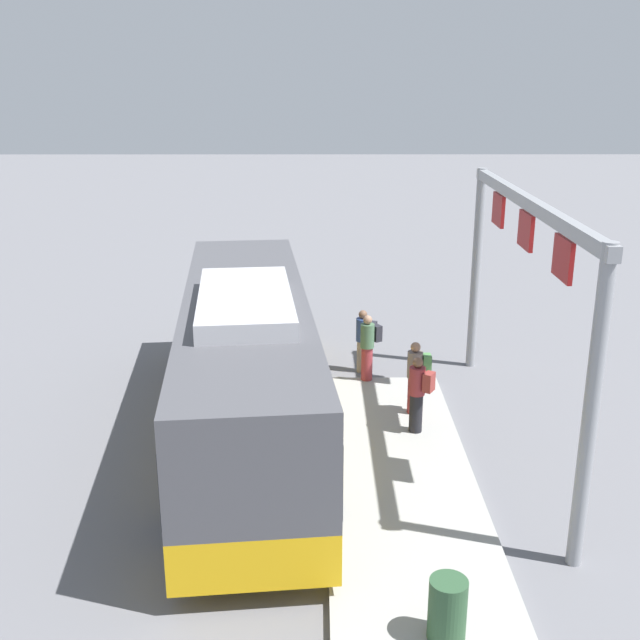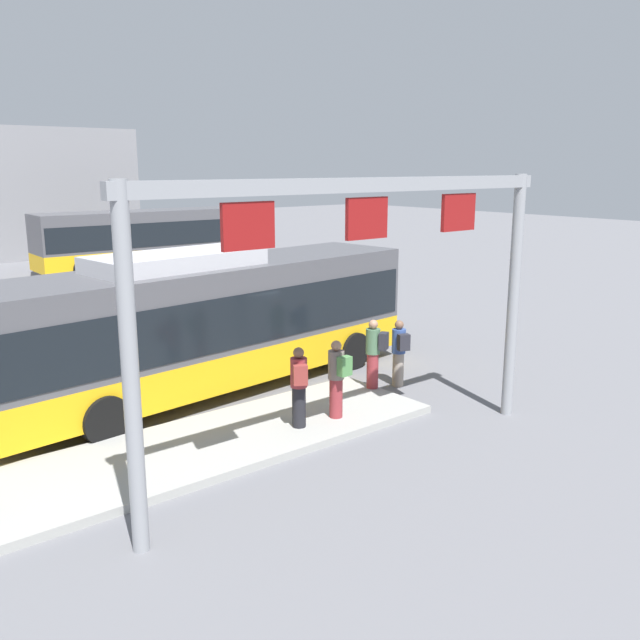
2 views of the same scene
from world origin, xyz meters
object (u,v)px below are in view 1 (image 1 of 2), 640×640
person_waiting_near (364,339)px  person_waiting_mid (418,393)px  trash_bin (447,609)px  bus_main (247,358)px  person_boarding (368,346)px  person_waiting_far (416,376)px

person_waiting_near → person_waiting_mid: person_waiting_mid is taller
person_waiting_mid → trash_bin: person_waiting_mid is taller
trash_bin → bus_main: bearing=26.9°
person_boarding → person_waiting_far: size_ratio=1.00×
person_waiting_mid → trash_bin: 6.27m
person_waiting_near → trash_bin: bearing=112.6°
person_waiting_near → trash_bin: (-10.07, -0.55, -0.28)m
person_waiting_mid → person_waiting_far: (0.95, -0.07, 0.00)m
person_waiting_near → person_boarding: bearing=113.2°
person_waiting_near → person_waiting_far: bearing=128.5°
person_waiting_mid → person_waiting_far: same height
person_boarding → person_waiting_far: bearing=85.2°
bus_main → person_waiting_far: size_ratio=6.87×
bus_main → person_boarding: bus_main is taller
person_boarding → person_waiting_far: 2.17m
bus_main → trash_bin: (-6.29, -3.20, -1.20)m
bus_main → person_waiting_mid: size_ratio=6.87×
person_boarding → person_waiting_mid: (-2.91, -0.86, 0.00)m
bus_main → trash_bin: 7.16m
person_waiting_mid → trash_bin: size_ratio=1.86×
person_waiting_far → trash_bin: person_waiting_far is taller
person_waiting_far → trash_bin: size_ratio=1.86×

